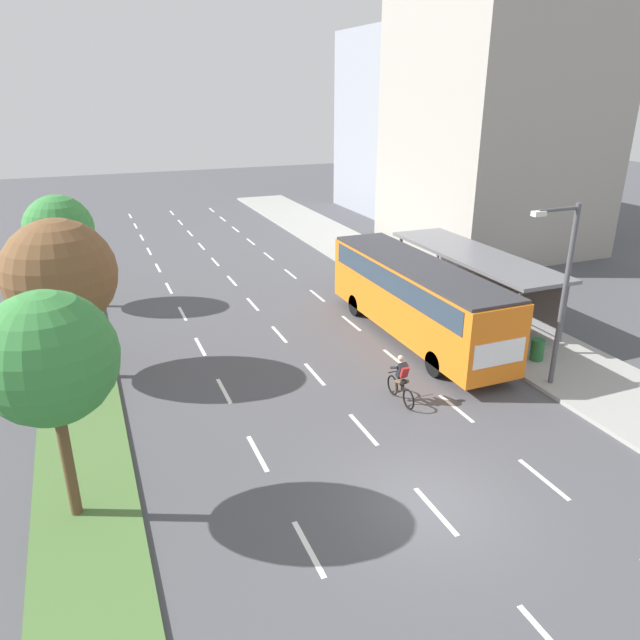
{
  "coord_description": "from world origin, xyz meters",
  "views": [
    {
      "loc": [
        -7.39,
        -10.55,
        10.1
      ],
      "look_at": [
        1.17,
        10.38,
        1.2
      ],
      "focal_mm": 33.08,
      "sensor_mm": 36.0,
      "label": 1
    }
  ],
  "objects_px": {
    "median_tree_third": "(59,229)",
    "median_tree_nearest": "(49,359)",
    "trash_bin": "(537,350)",
    "bus": "(415,293)",
    "cyclist": "(401,381)",
    "median_tree_second": "(60,274)",
    "streetlight": "(562,285)",
    "bus_shelter": "(477,276)"
  },
  "relations": [
    {
      "from": "median_tree_nearest",
      "to": "cyclist",
      "type": "bearing_deg",
      "value": 11.19
    },
    {
      "from": "median_tree_second",
      "to": "median_tree_nearest",
      "type": "bearing_deg",
      "value": -91.06
    },
    {
      "from": "median_tree_third",
      "to": "streetlight",
      "type": "xyz_separation_m",
      "value": [
        15.86,
        -15.7,
        0.01
      ]
    },
    {
      "from": "median_tree_second",
      "to": "streetlight",
      "type": "bearing_deg",
      "value": -24.97
    },
    {
      "from": "bus_shelter",
      "to": "bus",
      "type": "xyz_separation_m",
      "value": [
        -4.28,
        -1.54,
        0.2
      ]
    },
    {
      "from": "median_tree_nearest",
      "to": "median_tree_third",
      "type": "relative_size",
      "value": 1.09
    },
    {
      "from": "bus_shelter",
      "to": "cyclist",
      "type": "bearing_deg",
      "value": -140.4
    },
    {
      "from": "median_tree_second",
      "to": "trash_bin",
      "type": "bearing_deg",
      "value": -18.47
    },
    {
      "from": "bus",
      "to": "cyclist",
      "type": "xyz_separation_m",
      "value": [
        -3.27,
        -4.71,
        -1.28
      ]
    },
    {
      "from": "bus_shelter",
      "to": "median_tree_nearest",
      "type": "relative_size",
      "value": 1.75
    },
    {
      "from": "bus",
      "to": "median_tree_third",
      "type": "bearing_deg",
      "value": 144.05
    },
    {
      "from": "bus",
      "to": "trash_bin",
      "type": "height_order",
      "value": "bus"
    },
    {
      "from": "median_tree_third",
      "to": "median_tree_nearest",
      "type": "bearing_deg",
      "value": -90.25
    },
    {
      "from": "bus_shelter",
      "to": "median_tree_second",
      "type": "height_order",
      "value": "median_tree_second"
    },
    {
      "from": "bus_shelter",
      "to": "trash_bin",
      "type": "distance_m",
      "value": 5.83
    },
    {
      "from": "bus",
      "to": "median_tree_nearest",
      "type": "bearing_deg",
      "value": -153.77
    },
    {
      "from": "median_tree_third",
      "to": "streetlight",
      "type": "bearing_deg",
      "value": -44.72
    },
    {
      "from": "bus_shelter",
      "to": "streetlight",
      "type": "relative_size",
      "value": 1.58
    },
    {
      "from": "cyclist",
      "to": "median_tree_nearest",
      "type": "height_order",
      "value": "median_tree_nearest"
    },
    {
      "from": "median_tree_nearest",
      "to": "median_tree_second",
      "type": "height_order",
      "value": "median_tree_nearest"
    },
    {
      "from": "cyclist",
      "to": "streetlight",
      "type": "bearing_deg",
      "value": -11.08
    },
    {
      "from": "streetlight",
      "to": "cyclist",
      "type": "bearing_deg",
      "value": 168.92
    },
    {
      "from": "cyclist",
      "to": "median_tree_nearest",
      "type": "relative_size",
      "value": 0.31
    },
    {
      "from": "bus_shelter",
      "to": "streetlight",
      "type": "distance_m",
      "value": 7.88
    },
    {
      "from": "median_tree_nearest",
      "to": "streetlight",
      "type": "relative_size",
      "value": 0.9
    },
    {
      "from": "median_tree_third",
      "to": "trash_bin",
      "type": "xyz_separation_m",
      "value": [
        16.89,
        -13.97,
        -3.3
      ]
    },
    {
      "from": "cyclist",
      "to": "median_tree_second",
      "type": "xyz_separation_m",
      "value": [
        -10.33,
        6.28,
        3.22
      ]
    },
    {
      "from": "median_tree_third",
      "to": "trash_bin",
      "type": "distance_m",
      "value": 22.16
    },
    {
      "from": "bus",
      "to": "bus_shelter",
      "type": "bearing_deg",
      "value": 19.81
    },
    {
      "from": "bus",
      "to": "cyclist",
      "type": "height_order",
      "value": "bus"
    },
    {
      "from": "bus_shelter",
      "to": "median_tree_second",
      "type": "distance_m",
      "value": 18.01
    },
    {
      "from": "median_tree_second",
      "to": "streetlight",
      "type": "xyz_separation_m",
      "value": [
        15.77,
        -7.35,
        -0.12
      ]
    },
    {
      "from": "bus_shelter",
      "to": "trash_bin",
      "type": "relative_size",
      "value": 12.08
    },
    {
      "from": "bus",
      "to": "streetlight",
      "type": "bearing_deg",
      "value": -69.41
    },
    {
      "from": "median_tree_nearest",
      "to": "trash_bin",
      "type": "bearing_deg",
      "value": 9.18
    },
    {
      "from": "bus_shelter",
      "to": "median_tree_third",
      "type": "height_order",
      "value": "median_tree_third"
    },
    {
      "from": "trash_bin",
      "to": "median_tree_third",
      "type": "bearing_deg",
      "value": 140.4
    },
    {
      "from": "bus_shelter",
      "to": "median_tree_nearest",
      "type": "height_order",
      "value": "median_tree_nearest"
    },
    {
      "from": "median_tree_nearest",
      "to": "median_tree_third",
      "type": "xyz_separation_m",
      "value": [
        0.07,
        16.71,
        -0.52
      ]
    },
    {
      "from": "median_tree_second",
      "to": "median_tree_third",
      "type": "height_order",
      "value": "median_tree_second"
    },
    {
      "from": "median_tree_second",
      "to": "median_tree_third",
      "type": "xyz_separation_m",
      "value": [
        -0.08,
        8.35,
        -0.14
      ]
    },
    {
      "from": "bus_shelter",
      "to": "median_tree_third",
      "type": "bearing_deg",
      "value": 154.97
    }
  ]
}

